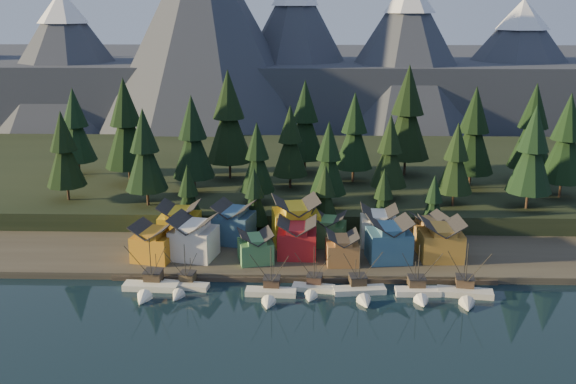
{
  "coord_description": "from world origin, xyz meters",
  "views": [
    {
      "loc": [
        0.28,
        -107.53,
        55.53
      ],
      "look_at": [
        -3.62,
        30.0,
        15.09
      ],
      "focal_mm": 40.0,
      "sensor_mm": 36.0,
      "label": 1
    }
  ],
  "objects_px": {
    "boat_1": "(183,282)",
    "boat_3": "(313,283)",
    "boat_2": "(270,288)",
    "boat_6": "(466,288)",
    "boat_4": "(361,286)",
    "house_front_0": "(153,241)",
    "boat_5": "(419,286)",
    "boat_0": "(149,282)",
    "house_back_0": "(180,222)",
    "house_back_1": "(234,222)",
    "house_front_1": "(194,236)"
  },
  "relations": [
    {
      "from": "boat_1",
      "to": "house_front_1",
      "type": "height_order",
      "value": "house_front_1"
    },
    {
      "from": "boat_5",
      "to": "boat_6",
      "type": "relative_size",
      "value": 0.94
    },
    {
      "from": "boat_0",
      "to": "house_front_1",
      "type": "height_order",
      "value": "house_front_1"
    },
    {
      "from": "boat_0",
      "to": "boat_4",
      "type": "bearing_deg",
      "value": 2.46
    },
    {
      "from": "boat_2",
      "to": "boat_6",
      "type": "bearing_deg",
      "value": 4.11
    },
    {
      "from": "boat_5",
      "to": "house_front_0",
      "type": "relative_size",
      "value": 1.18
    },
    {
      "from": "house_front_1",
      "to": "boat_5",
      "type": "bearing_deg",
      "value": -5.84
    },
    {
      "from": "boat_4",
      "to": "house_front_1",
      "type": "distance_m",
      "value": 39.09
    },
    {
      "from": "boat_3",
      "to": "boat_4",
      "type": "height_order",
      "value": "boat_4"
    },
    {
      "from": "boat_5",
      "to": "boat_6",
      "type": "height_order",
      "value": "boat_6"
    },
    {
      "from": "boat_0",
      "to": "boat_2",
      "type": "distance_m",
      "value": 24.49
    },
    {
      "from": "boat_0",
      "to": "house_back_1",
      "type": "relative_size",
      "value": 1.2
    },
    {
      "from": "boat_4",
      "to": "boat_5",
      "type": "relative_size",
      "value": 1.03
    },
    {
      "from": "boat_0",
      "to": "boat_2",
      "type": "xyz_separation_m",
      "value": [
        24.43,
        -1.73,
        -0.18
      ]
    },
    {
      "from": "house_front_1",
      "to": "house_back_1",
      "type": "bearing_deg",
      "value": 64.09
    },
    {
      "from": "boat_1",
      "to": "boat_5",
      "type": "bearing_deg",
      "value": 6.75
    },
    {
      "from": "boat_5",
      "to": "house_front_0",
      "type": "distance_m",
      "value": 57.5
    },
    {
      "from": "house_front_1",
      "to": "house_back_0",
      "type": "relative_size",
      "value": 1.13
    },
    {
      "from": "boat_3",
      "to": "house_back_0",
      "type": "height_order",
      "value": "house_back_0"
    },
    {
      "from": "boat_6",
      "to": "boat_5",
      "type": "bearing_deg",
      "value": -174.96
    },
    {
      "from": "boat_0",
      "to": "boat_5",
      "type": "bearing_deg",
      "value": 2.52
    },
    {
      "from": "boat_0",
      "to": "boat_6",
      "type": "xyz_separation_m",
      "value": [
        62.78,
        -1.09,
        0.01
      ]
    },
    {
      "from": "boat_1",
      "to": "boat_6",
      "type": "height_order",
      "value": "boat_6"
    },
    {
      "from": "boat_1",
      "to": "house_back_1",
      "type": "distance_m",
      "value": 25.67
    },
    {
      "from": "boat_1",
      "to": "house_back_0",
      "type": "distance_m",
      "value": 23.92
    },
    {
      "from": "boat_0",
      "to": "house_back_0",
      "type": "relative_size",
      "value": 1.29
    },
    {
      "from": "boat_1",
      "to": "boat_2",
      "type": "height_order",
      "value": "boat_2"
    },
    {
      "from": "house_front_0",
      "to": "boat_3",
      "type": "bearing_deg",
      "value": -8.13
    },
    {
      "from": "boat_5",
      "to": "house_back_1",
      "type": "xyz_separation_m",
      "value": [
        -39.19,
        25.46,
        4.22
      ]
    },
    {
      "from": "boat_1",
      "to": "boat_3",
      "type": "bearing_deg",
      "value": 8.19
    },
    {
      "from": "boat_0",
      "to": "boat_2",
      "type": "relative_size",
      "value": 1.1
    },
    {
      "from": "boat_6",
      "to": "house_back_1",
      "type": "bearing_deg",
      "value": 160.14
    },
    {
      "from": "boat_4",
      "to": "boat_5",
      "type": "xyz_separation_m",
      "value": [
        11.42,
        -0.07,
        0.22
      ]
    },
    {
      "from": "boat_4",
      "to": "house_back_1",
      "type": "relative_size",
      "value": 1.13
    },
    {
      "from": "boat_0",
      "to": "boat_5",
      "type": "height_order",
      "value": "boat_0"
    },
    {
      "from": "house_back_0",
      "to": "house_front_1",
      "type": "bearing_deg",
      "value": -58.94
    },
    {
      "from": "boat_4",
      "to": "house_front_0",
      "type": "xyz_separation_m",
      "value": [
        -44.24,
        13.95,
        3.8
      ]
    },
    {
      "from": "boat_6",
      "to": "house_back_0",
      "type": "bearing_deg",
      "value": 166.18
    },
    {
      "from": "boat_3",
      "to": "house_front_1",
      "type": "xyz_separation_m",
      "value": [
        -26.14,
        14.26,
        4.54
      ]
    },
    {
      "from": "boat_5",
      "to": "house_front_0",
      "type": "xyz_separation_m",
      "value": [
        -55.65,
        14.02,
        3.58
      ]
    },
    {
      "from": "boat_3",
      "to": "house_back_1",
      "type": "height_order",
      "value": "house_back_1"
    },
    {
      "from": "boat_2",
      "to": "house_back_0",
      "type": "relative_size",
      "value": 1.16
    },
    {
      "from": "house_back_0",
      "to": "boat_4",
      "type": "bearing_deg",
      "value": -28.55
    },
    {
      "from": "house_front_0",
      "to": "house_back_1",
      "type": "distance_m",
      "value": 20.06
    },
    {
      "from": "boat_1",
      "to": "house_front_0",
      "type": "xyz_separation_m",
      "value": [
        -8.64,
        12.57,
        4.01
      ]
    },
    {
      "from": "boat_1",
      "to": "boat_2",
      "type": "relative_size",
      "value": 0.97
    },
    {
      "from": "house_back_0",
      "to": "boat_2",
      "type": "bearing_deg",
      "value": -46.11
    },
    {
      "from": "boat_5",
      "to": "house_front_1",
      "type": "relative_size",
      "value": 1.05
    },
    {
      "from": "house_front_1",
      "to": "boat_6",
      "type": "bearing_deg",
      "value": -3.54
    },
    {
      "from": "boat_2",
      "to": "boat_6",
      "type": "xyz_separation_m",
      "value": [
        38.36,
        0.64,
        0.18
      ]
    }
  ]
}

